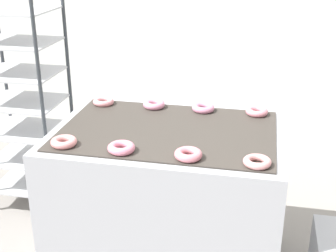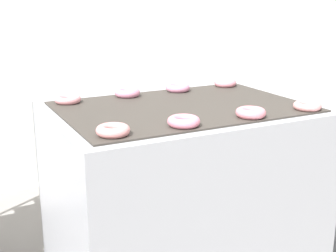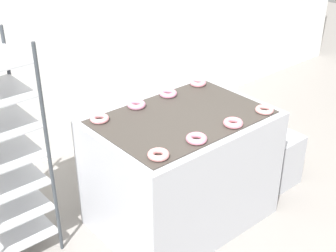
{
  "view_description": "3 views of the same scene",
  "coord_description": "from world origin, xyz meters",
  "px_view_note": "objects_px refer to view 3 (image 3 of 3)",
  "views": [
    {
      "loc": [
        0.47,
        -1.56,
        1.84
      ],
      "look_at": [
        0.0,
        0.69,
        0.89
      ],
      "focal_mm": 50.0,
      "sensor_mm": 36.0,
      "label": 1
    },
    {
      "loc": [
        -1.04,
        -1.21,
        1.38
      ],
      "look_at": [
        0.0,
        0.84,
        0.73
      ],
      "focal_mm": 50.0,
      "sensor_mm": 36.0,
      "label": 2
    },
    {
      "loc": [
        -1.92,
        -1.41,
        2.32
      ],
      "look_at": [
        0.0,
        0.84,
        0.73
      ],
      "focal_mm": 50.0,
      "sensor_mm": 36.0,
      "label": 3
    }
  ],
  "objects_px": {
    "glaze_bin": "(277,158)",
    "donut_far_midleft": "(136,105)",
    "donut_near_midright": "(233,123)",
    "donut_far_right": "(198,83)",
    "donut_near_midleft": "(196,139)",
    "fryer_machine": "(181,170)",
    "donut_far_left": "(100,119)",
    "donut_far_midright": "(168,93)",
    "donut_near_left": "(158,155)",
    "donut_near_right": "(264,110)"
  },
  "relations": [
    {
      "from": "fryer_machine",
      "to": "donut_far_midleft",
      "type": "relative_size",
      "value": 9.41
    },
    {
      "from": "donut_near_left",
      "to": "donut_far_midright",
      "type": "xyz_separation_m",
      "value": [
        0.61,
        0.62,
        -0.0
      ]
    },
    {
      "from": "donut_near_right",
      "to": "donut_far_right",
      "type": "distance_m",
      "value": 0.64
    },
    {
      "from": "donut_near_left",
      "to": "donut_far_midleft",
      "type": "relative_size",
      "value": 0.99
    },
    {
      "from": "glaze_bin",
      "to": "donut_far_midleft",
      "type": "xyz_separation_m",
      "value": [
        -1.1,
        0.48,
        0.67
      ]
    },
    {
      "from": "donut_near_right",
      "to": "donut_near_left",
      "type": "bearing_deg",
      "value": 178.82
    },
    {
      "from": "fryer_machine",
      "to": "donut_far_left",
      "type": "bearing_deg",
      "value": 146.62
    },
    {
      "from": "donut_near_left",
      "to": "donut_near_right",
      "type": "relative_size",
      "value": 1.01
    },
    {
      "from": "donut_near_left",
      "to": "donut_near_midleft",
      "type": "height_order",
      "value": "same"
    },
    {
      "from": "donut_near_right",
      "to": "donut_near_midleft",
      "type": "bearing_deg",
      "value": 179.06
    },
    {
      "from": "donut_far_midleft",
      "to": "fryer_machine",
      "type": "bearing_deg",
      "value": -64.27
    },
    {
      "from": "donut_far_left",
      "to": "donut_far_right",
      "type": "xyz_separation_m",
      "value": [
        0.92,
        0.01,
        0.0
      ]
    },
    {
      "from": "donut_near_right",
      "to": "donut_near_midright",
      "type": "bearing_deg",
      "value": 179.18
    },
    {
      "from": "donut_near_midright",
      "to": "donut_far_right",
      "type": "bearing_deg",
      "value": 65.31
    },
    {
      "from": "donut_far_midleft",
      "to": "donut_far_midright",
      "type": "bearing_deg",
      "value": 0.39
    },
    {
      "from": "donut_near_left",
      "to": "fryer_machine",
      "type": "bearing_deg",
      "value": 33.25
    },
    {
      "from": "donut_near_midright",
      "to": "donut_far_right",
      "type": "xyz_separation_m",
      "value": [
        0.29,
        0.64,
        -0.0
      ]
    },
    {
      "from": "donut_far_midleft",
      "to": "donut_far_right",
      "type": "distance_m",
      "value": 0.61
    },
    {
      "from": "donut_far_left",
      "to": "donut_far_midleft",
      "type": "distance_m",
      "value": 0.32
    },
    {
      "from": "donut_near_midleft",
      "to": "donut_far_midleft",
      "type": "relative_size",
      "value": 1.01
    },
    {
      "from": "donut_near_midright",
      "to": "donut_near_right",
      "type": "relative_size",
      "value": 1.02
    },
    {
      "from": "glaze_bin",
      "to": "donut_far_right",
      "type": "bearing_deg",
      "value": 135.57
    },
    {
      "from": "donut_near_midleft",
      "to": "donut_far_midleft",
      "type": "bearing_deg",
      "value": 88.96
    },
    {
      "from": "fryer_machine",
      "to": "donut_far_left",
      "type": "height_order",
      "value": "donut_far_left"
    },
    {
      "from": "glaze_bin",
      "to": "donut_far_midleft",
      "type": "bearing_deg",
      "value": 156.52
    },
    {
      "from": "donut_near_midright",
      "to": "donut_far_midright",
      "type": "relative_size",
      "value": 0.99
    },
    {
      "from": "donut_near_left",
      "to": "donut_near_right",
      "type": "height_order",
      "value": "donut_near_left"
    },
    {
      "from": "donut_far_midleft",
      "to": "donut_far_midright",
      "type": "relative_size",
      "value": 0.99
    },
    {
      "from": "donut_near_left",
      "to": "donut_far_midleft",
      "type": "xyz_separation_m",
      "value": [
        0.31,
        0.62,
        0.0
      ]
    },
    {
      "from": "donut_near_left",
      "to": "donut_far_left",
      "type": "relative_size",
      "value": 1.01
    },
    {
      "from": "donut_near_midleft",
      "to": "donut_far_midleft",
      "type": "distance_m",
      "value": 0.63
    },
    {
      "from": "donut_near_midleft",
      "to": "donut_near_midright",
      "type": "height_order",
      "value": "same"
    },
    {
      "from": "donut_far_midright",
      "to": "donut_far_right",
      "type": "bearing_deg",
      "value": 0.41
    },
    {
      "from": "donut_near_midright",
      "to": "donut_near_midleft",
      "type": "bearing_deg",
      "value": 178.94
    },
    {
      "from": "donut_near_midleft",
      "to": "donut_far_midleft",
      "type": "height_order",
      "value": "same"
    },
    {
      "from": "fryer_machine",
      "to": "donut_far_midright",
      "type": "xyz_separation_m",
      "value": [
        0.15,
        0.32,
        0.46
      ]
    },
    {
      "from": "donut_far_right",
      "to": "donut_far_midright",
      "type": "bearing_deg",
      "value": -179.59
    },
    {
      "from": "donut_near_midleft",
      "to": "donut_near_right",
      "type": "xyz_separation_m",
      "value": [
        0.64,
        -0.01,
        -0.0
      ]
    },
    {
      "from": "donut_near_midleft",
      "to": "donut_near_midright",
      "type": "xyz_separation_m",
      "value": [
        0.33,
        -0.01,
        0.0
      ]
    },
    {
      "from": "donut_near_midleft",
      "to": "donut_near_right",
      "type": "bearing_deg",
      "value": -0.94
    },
    {
      "from": "donut_near_right",
      "to": "donut_far_left",
      "type": "xyz_separation_m",
      "value": [
        -0.95,
        0.63,
        0.0
      ]
    },
    {
      "from": "donut_near_midleft",
      "to": "donut_far_right",
      "type": "relative_size",
      "value": 1.05
    },
    {
      "from": "donut_near_midleft",
      "to": "donut_far_right",
      "type": "xyz_separation_m",
      "value": [
        0.62,
        0.63,
        -0.0
      ]
    },
    {
      "from": "donut_far_right",
      "to": "fryer_machine",
      "type": "bearing_deg",
      "value": -144.87
    },
    {
      "from": "donut_near_left",
      "to": "donut_near_right",
      "type": "distance_m",
      "value": 0.94
    },
    {
      "from": "donut_far_right",
      "to": "donut_near_midright",
      "type": "bearing_deg",
      "value": -114.69
    },
    {
      "from": "donut_near_midleft",
      "to": "donut_far_left",
      "type": "relative_size",
      "value": 1.04
    },
    {
      "from": "fryer_machine",
      "to": "glaze_bin",
      "type": "relative_size",
      "value": 2.76
    },
    {
      "from": "donut_far_midleft",
      "to": "donut_near_midleft",
      "type": "bearing_deg",
      "value": -91.04
    },
    {
      "from": "donut_near_midleft",
      "to": "donut_near_right",
      "type": "relative_size",
      "value": 1.04
    }
  ]
}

